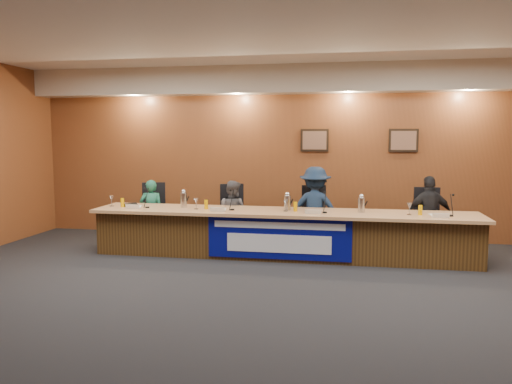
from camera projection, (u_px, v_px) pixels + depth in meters
floor at (255, 306)px, 5.69m from camera, size 10.00×10.00×0.00m
ceiling at (255, 17)px, 5.33m from camera, size 10.00×8.00×0.04m
wall_back at (293, 154)px, 9.42m from camera, size 10.00×0.04×3.20m
soffit at (292, 79)px, 9.02m from camera, size 10.00×0.50×0.50m
dais_body at (282, 235)px, 7.99m from camera, size 6.00×0.80×0.70m
dais_top at (282, 212)px, 7.90m from camera, size 6.10×0.95×0.05m
banner at (279, 238)px, 7.58m from camera, size 2.20×0.02×0.65m
banner_text_upper at (279, 226)px, 7.55m from camera, size 2.00×0.01×0.10m
banner_text_lower at (278, 244)px, 7.58m from camera, size 1.60×0.01×0.28m
wall_photo_left at (315, 140)px, 9.29m from camera, size 0.52×0.04×0.42m
wall_photo_right at (403, 140)px, 9.00m from camera, size 0.52×0.04×0.42m
panelist_a at (151, 212)px, 8.96m from camera, size 0.47×0.37×1.15m
panelist_b at (232, 214)px, 8.70m from camera, size 0.68×0.60×1.16m
panelist_c at (315, 209)px, 8.43m from camera, size 0.94×0.57×1.42m
panelist_d at (429, 215)px, 8.11m from camera, size 0.80×0.44×1.29m
office_chair_a at (154, 216)px, 9.07m from camera, size 0.61×0.61×0.08m
office_chair_b at (234, 218)px, 8.81m from camera, size 0.62×0.62×0.08m
office_chair_c at (315, 221)px, 8.55m from camera, size 0.57×0.57×0.08m
office_chair_d at (428, 224)px, 8.22m from camera, size 0.48×0.48×0.08m
nameplate_a at (133, 206)px, 8.11m from camera, size 0.24×0.08×0.10m
microphone_a at (147, 207)px, 8.22m from camera, size 0.07×0.07×0.02m
juice_glass_a at (122, 203)px, 8.31m from camera, size 0.06×0.06×0.15m
water_glass_a at (112, 201)px, 8.38m from camera, size 0.08×0.08×0.18m
nameplate_b at (217, 209)px, 7.79m from camera, size 0.24×0.08×0.10m
microphone_b at (232, 210)px, 7.96m from camera, size 0.07×0.07×0.02m
juice_glass_b at (206, 204)px, 8.08m from camera, size 0.06×0.06×0.15m
water_glass_b at (196, 204)px, 8.05m from camera, size 0.08×0.08×0.18m
nameplate_c at (313, 211)px, 7.56m from camera, size 0.24×0.08×0.10m
microphone_c at (325, 212)px, 7.67m from camera, size 0.07×0.07×0.02m
juice_glass_c at (295, 207)px, 7.84m from camera, size 0.06×0.06×0.15m
water_glass_c at (286, 206)px, 7.83m from camera, size 0.08×0.08×0.18m
nameplate_d at (441, 215)px, 7.19m from camera, size 0.24×0.08×0.10m
microphone_d at (451, 216)px, 7.36m from camera, size 0.07×0.07×0.02m
juice_glass_d at (420, 210)px, 7.46m from camera, size 0.06×0.06×0.15m
water_glass_d at (409, 209)px, 7.48m from camera, size 0.08×0.08×0.18m
carafe_left at (184, 200)px, 8.25m from camera, size 0.11×0.11×0.25m
carafe_mid at (287, 203)px, 7.96m from camera, size 0.11×0.11×0.23m
carafe_right at (361, 205)px, 7.72m from camera, size 0.11×0.11×0.23m
speakerphone at (132, 205)px, 8.40m from camera, size 0.32×0.32×0.05m
paper_stack at (439, 215)px, 7.43m from camera, size 0.26×0.33×0.01m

